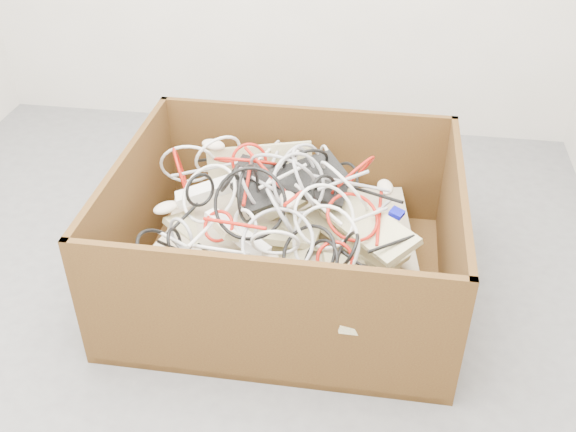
# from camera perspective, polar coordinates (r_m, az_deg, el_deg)

# --- Properties ---
(ground) EXTENTS (3.00, 3.00, 0.00)m
(ground) POSITION_cam_1_polar(r_m,az_deg,el_deg) (2.45, -6.66, -8.01)
(ground) COLOR #515153
(ground) RESTS_ON ground
(cardboard_box) EXTENTS (1.19, 0.99, 0.52)m
(cardboard_box) POSITION_cam_1_polar(r_m,az_deg,el_deg) (2.46, -0.46, -3.43)
(cardboard_box) COLOR #3B1F0E
(cardboard_box) RESTS_ON ground
(keyboard_pile) EXTENTS (0.93, 0.89, 0.32)m
(keyboard_pile) POSITION_cam_1_polar(r_m,az_deg,el_deg) (2.37, 0.39, -0.53)
(keyboard_pile) COLOR beige
(keyboard_pile) RESTS_ON cardboard_box
(mice_scatter) EXTENTS (0.87, 0.63, 0.18)m
(mice_scatter) POSITION_cam_1_polar(r_m,az_deg,el_deg) (2.32, -0.84, 0.59)
(mice_scatter) COLOR beige
(mice_scatter) RESTS_ON keyboard_pile
(power_strip_left) EXTENTS (0.31, 0.16, 0.13)m
(power_strip_left) POSITION_cam_1_polar(r_m,az_deg,el_deg) (2.45, -6.10, 2.45)
(power_strip_left) COLOR white
(power_strip_left) RESTS_ON keyboard_pile
(power_strip_right) EXTENTS (0.25, 0.18, 0.09)m
(power_strip_right) POSITION_cam_1_polar(r_m,az_deg,el_deg) (2.22, -4.40, -1.52)
(power_strip_right) COLOR white
(power_strip_right) RESTS_ON keyboard_pile
(vga_plug) EXTENTS (0.06, 0.06, 0.03)m
(vga_plug) POSITION_cam_1_polar(r_m,az_deg,el_deg) (2.30, 9.32, 0.25)
(vga_plug) COLOR #0C0FB5
(vga_plug) RESTS_ON keyboard_pile
(cable_tangle) EXTENTS (1.02, 0.86, 0.41)m
(cable_tangle) POSITION_cam_1_polar(r_m,az_deg,el_deg) (2.29, -1.19, 1.62)
(cable_tangle) COLOR #A4150B
(cable_tangle) RESTS_ON keyboard_pile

